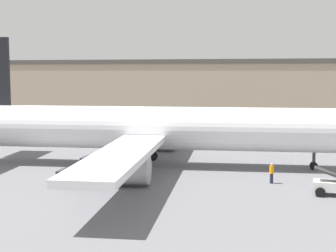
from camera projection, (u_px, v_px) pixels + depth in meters
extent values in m
plane|color=slate|center=(168.00, 166.00, 47.67)|extent=(400.00, 400.00, 0.00)
cube|color=gray|center=(296.00, 95.00, 80.26)|extent=(96.79, 13.52, 9.75)
cube|color=#47423D|center=(297.00, 62.00, 79.69)|extent=(96.79, 13.79, 0.70)
cylinder|color=white|center=(168.00, 128.00, 47.29)|extent=(36.65, 9.86, 3.95)
cube|color=white|center=(165.00, 123.00, 58.89)|extent=(6.77, 19.32, 0.50)
cube|color=white|center=(121.00, 156.00, 36.31)|extent=(6.77, 19.32, 0.50)
cylinder|color=#B7B7BC|center=(162.00, 139.00, 56.26)|extent=(3.42, 2.77, 2.29)
cylinder|color=#B7B7BC|center=(129.00, 170.00, 39.29)|extent=(3.42, 2.77, 2.29)
cube|color=white|center=(8.00, 117.00, 53.82)|extent=(4.28, 5.25, 0.24)
cylinder|color=#38383D|center=(314.00, 161.00, 45.85)|extent=(0.28, 0.28, 1.56)
cylinder|color=black|center=(314.00, 166.00, 45.90)|extent=(0.75, 0.46, 0.70)
cylinder|color=#38383D|center=(144.00, 162.00, 45.30)|extent=(0.28, 0.28, 1.56)
cylinder|color=black|center=(144.00, 166.00, 45.34)|extent=(0.95, 0.49, 0.90)
cylinder|color=#38383D|center=(153.00, 153.00, 50.36)|extent=(0.28, 0.28, 1.56)
cylinder|color=black|center=(153.00, 156.00, 50.39)|extent=(0.95, 0.49, 0.90)
cylinder|color=#1E2338|center=(271.00, 178.00, 40.38)|extent=(0.26, 0.26, 0.78)
cylinder|color=orange|center=(272.00, 170.00, 40.30)|extent=(0.36, 0.36, 0.62)
sphere|color=tan|center=(272.00, 164.00, 40.26)|extent=(0.23, 0.23, 0.23)
cube|color=#2D2D33|center=(82.00, 175.00, 39.70)|extent=(3.61, 2.07, 0.77)
cube|color=black|center=(94.00, 164.00, 39.36)|extent=(1.64, 1.77, 1.10)
cylinder|color=black|center=(92.00, 183.00, 38.55)|extent=(0.82, 0.33, 0.81)
cylinder|color=black|center=(101.00, 178.00, 40.35)|extent=(0.82, 0.33, 0.81)
cylinder|color=black|center=(62.00, 182.00, 39.12)|extent=(0.82, 0.33, 0.81)
cylinder|color=black|center=(72.00, 177.00, 40.93)|extent=(0.82, 0.33, 0.81)
cube|color=#333333|center=(329.00, 173.00, 36.44)|extent=(2.03, 1.04, 0.77)
cylinder|color=black|center=(320.00, 192.00, 36.04)|extent=(0.69, 0.29, 0.69)
cylinder|color=black|center=(320.00, 188.00, 37.42)|extent=(0.69, 0.29, 0.69)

